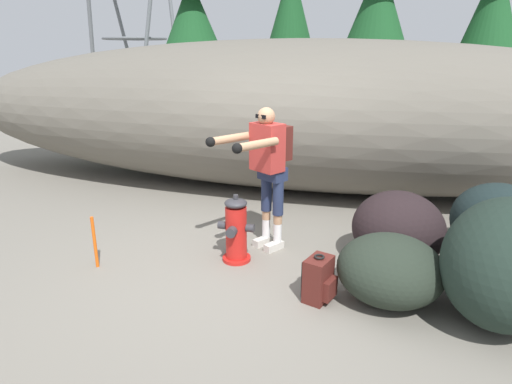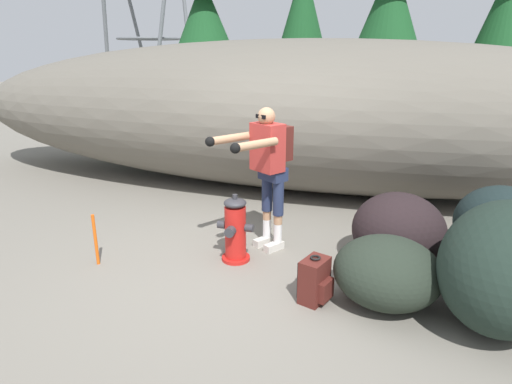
{
  "view_description": "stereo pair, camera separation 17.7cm",
  "coord_description": "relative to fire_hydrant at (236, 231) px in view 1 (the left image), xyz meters",
  "views": [
    {
      "loc": [
        1.32,
        -4.2,
        2.32
      ],
      "look_at": [
        0.05,
        0.45,
        0.75
      ],
      "focal_mm": 30.53,
      "sensor_mm": 36.0,
      "label": 1
    },
    {
      "loc": [
        1.49,
        -4.15,
        2.32
      ],
      "look_at": [
        0.05,
        0.45,
        0.75
      ],
      "focal_mm": 30.53,
      "sensor_mm": 36.0,
      "label": 2
    }
  ],
  "objects": [
    {
      "name": "boulder_large",
      "position": [
        2.89,
        0.85,
        0.08
      ],
      "size": [
        1.46,
        1.45,
        0.9
      ],
      "primitive_type": "ellipsoid",
      "rotation": [
        0.0,
        0.0,
        2.37
      ],
      "color": "black",
      "rests_on": "ground_plane"
    },
    {
      "name": "pine_tree_center",
      "position": [
        1.23,
        9.15,
        3.28
      ],
      "size": [
        2.64,
        2.64,
        7.07
      ],
      "color": "#47331E",
      "rests_on": "ground_plane"
    },
    {
      "name": "dirt_embankment",
      "position": [
        0.11,
        3.1,
        0.89
      ],
      "size": [
        13.41,
        3.2,
        2.52
      ],
      "primitive_type": "ellipsoid",
      "color": "#666056",
      "rests_on": "ground_plane"
    },
    {
      "name": "fire_hydrant",
      "position": [
        0.0,
        0.0,
        0.0
      ],
      "size": [
        0.42,
        0.37,
        0.8
      ],
      "color": "red",
      "rests_on": "ground_plane"
    },
    {
      "name": "boulder_small",
      "position": [
        1.77,
        0.42,
        0.05
      ],
      "size": [
        1.4,
        1.41,
        0.84
      ],
      "primitive_type": "ellipsoid",
      "rotation": [
        0.0,
        0.0,
        2.11
      ],
      "color": "black",
      "rests_on": "ground_plane"
    },
    {
      "name": "spare_backpack",
      "position": [
        1.03,
        -0.59,
        -0.15
      ],
      "size": [
        0.34,
        0.35,
        0.47
      ],
      "rotation": [
        0.0,
        0.0,
        5.96
      ],
      "color": "#511E19",
      "rests_on": "ground_plane"
    },
    {
      "name": "utility_worker",
      "position": [
        0.26,
        0.42,
        0.73
      ],
      "size": [
        0.85,
        1.03,
        1.72
      ],
      "rotation": [
        0.0,
        0.0,
        -2.13
      ],
      "color": "beige",
      "rests_on": "ground_plane"
    },
    {
      "name": "boulder_outlier",
      "position": [
        1.68,
        -0.43,
        -0.03
      ],
      "size": [
        1.06,
        1.0,
        0.67
      ],
      "primitive_type": "ellipsoid",
      "rotation": [
        0.0,
        0.0,
        6.22
      ],
      "color": "#242D23",
      "rests_on": "ground_plane"
    },
    {
      "name": "ground_plane",
      "position": [
        0.11,
        -0.15,
        -0.39
      ],
      "size": [
        56.0,
        56.0,
        0.04
      ],
      "primitive_type": "cube",
      "color": "slate"
    },
    {
      "name": "boulder_mid",
      "position": [
        2.63,
        -0.49,
        0.2
      ],
      "size": [
        1.47,
        1.69,
        1.13
      ],
      "primitive_type": "ellipsoid",
      "rotation": [
        0.0,
        0.0,
        1.24
      ],
      "color": "#1D2B24",
      "rests_on": "ground_plane"
    },
    {
      "name": "pine_tree_far_left",
      "position": [
        -4.8,
        10.2,
        3.29
      ],
      "size": [
        2.64,
        2.64,
        6.67
      ],
      "color": "#47331E",
      "rests_on": "ground_plane"
    },
    {
      "name": "survey_stake",
      "position": [
        -1.46,
        -0.57,
        -0.07
      ],
      "size": [
        0.04,
        0.04,
        0.6
      ],
      "primitive_type": "cylinder",
      "color": "#E55914",
      "rests_on": "ground_plane"
    }
  ]
}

